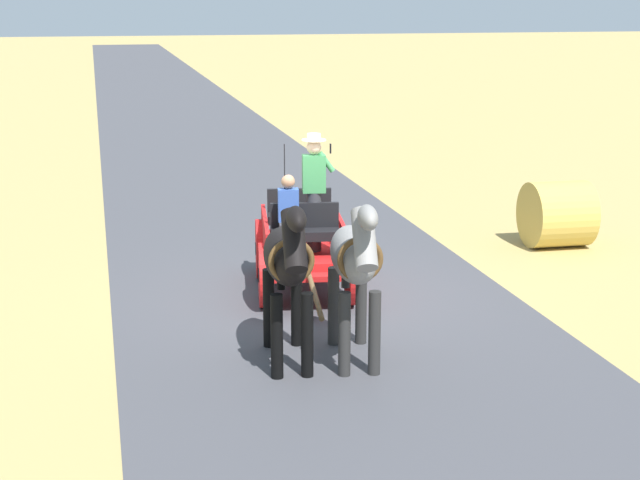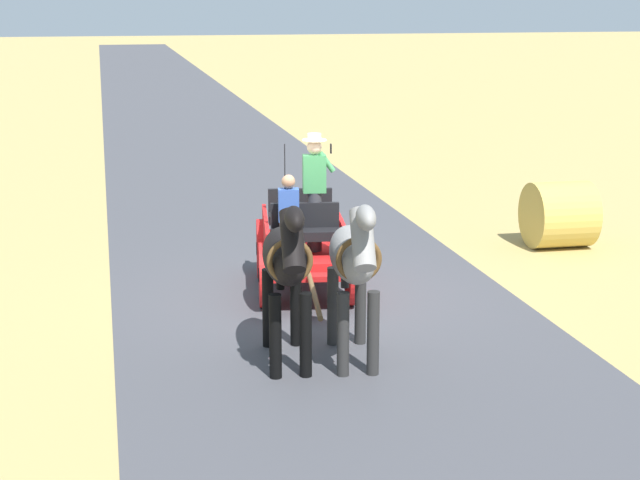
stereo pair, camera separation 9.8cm
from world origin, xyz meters
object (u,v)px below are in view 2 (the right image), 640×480
horse_off_side (286,262)px  hay_bale (559,214)px  horse_drawn_carriage (304,241)px  horse_near_side (354,260)px

horse_off_side → hay_bale: horse_off_side is taller
horse_drawn_carriage → horse_off_side: horse_drawn_carriage is taller
horse_off_side → hay_bale: (-5.92, -4.67, -0.72)m
horse_drawn_carriage → hay_bale: size_ratio=3.76×
horse_near_side → hay_bale: (-5.10, -4.78, -0.72)m
horse_near_side → horse_off_side: size_ratio=1.00×
horse_drawn_carriage → horse_near_side: horse_drawn_carriage is taller
horse_near_side → horse_drawn_carriage: bearing=-90.0°
horse_drawn_carriage → horse_off_side: 3.10m
horse_near_side → hay_bale: size_ratio=1.84×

